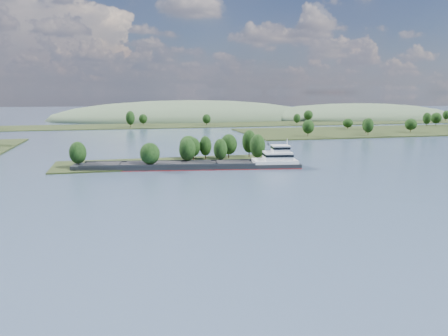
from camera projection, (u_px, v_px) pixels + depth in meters
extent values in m
plane|color=#384962|center=(197.00, 194.00, 133.56)|extent=(1800.00, 1800.00, 0.00)
cube|color=black|center=(173.00, 164.00, 190.98)|extent=(100.00, 30.00, 1.20)
cylinder|color=black|center=(220.00, 160.00, 186.43)|extent=(0.50, 0.50, 3.53)
ellipsoid|color=black|center=(220.00, 149.00, 185.66)|extent=(5.99, 5.99, 9.08)
cylinder|color=black|center=(189.00, 154.00, 204.30)|extent=(0.50, 0.50, 3.39)
ellipsoid|color=black|center=(189.00, 145.00, 203.56)|extent=(8.53, 8.53, 8.72)
cylinder|color=black|center=(187.00, 161.00, 183.12)|extent=(0.50, 0.50, 3.76)
ellipsoid|color=black|center=(187.00, 149.00, 182.30)|extent=(7.08, 7.08, 9.67)
cylinder|color=black|center=(193.00, 156.00, 197.03)|extent=(0.50, 0.50, 3.33)
ellipsoid|color=black|center=(193.00, 147.00, 196.31)|extent=(6.36, 6.36, 8.56)
cylinder|color=black|center=(150.00, 164.00, 174.94)|extent=(0.50, 0.50, 3.41)
ellipsoid|color=black|center=(150.00, 154.00, 174.20)|extent=(8.03, 8.03, 8.77)
cylinder|color=black|center=(78.00, 164.00, 176.05)|extent=(0.50, 0.50, 3.53)
ellipsoid|color=black|center=(78.00, 153.00, 175.29)|extent=(6.89, 6.89, 9.07)
cylinder|color=black|center=(205.00, 156.00, 198.87)|extent=(0.50, 0.50, 3.51)
ellipsoid|color=black|center=(205.00, 146.00, 198.11)|extent=(5.67, 5.67, 9.03)
cylinder|color=black|center=(249.00, 153.00, 205.75)|extent=(0.50, 0.50, 4.20)
ellipsoid|color=black|center=(249.00, 141.00, 204.84)|extent=(6.79, 6.79, 10.79)
cylinder|color=black|center=(257.00, 157.00, 191.43)|extent=(0.50, 0.50, 4.01)
ellipsoid|color=black|center=(258.00, 146.00, 190.56)|extent=(6.80, 6.80, 10.31)
cylinder|color=black|center=(229.00, 154.00, 201.74)|extent=(0.50, 0.50, 3.72)
ellipsoid|color=black|center=(229.00, 144.00, 200.94)|extent=(7.78, 7.78, 9.56)
cube|color=black|center=(433.00, 130.00, 359.68)|extent=(320.00, 90.00, 1.60)
cylinder|color=black|center=(308.00, 134.00, 301.36)|extent=(0.50, 0.50, 3.76)
ellipsoid|color=black|center=(308.00, 127.00, 300.54)|extent=(8.25, 8.25, 9.67)
cylinder|color=black|center=(436.00, 123.00, 399.57)|extent=(0.50, 0.50, 3.93)
ellipsoid|color=black|center=(436.00, 118.00, 398.72)|extent=(9.38, 9.38, 10.10)
cylinder|color=black|center=(410.00, 130.00, 332.23)|extent=(0.50, 0.50, 3.45)
ellipsoid|color=black|center=(411.00, 124.00, 331.48)|extent=(8.94, 8.94, 8.88)
cylinder|color=black|center=(368.00, 133.00, 307.77)|extent=(0.50, 0.50, 4.01)
ellipsoid|color=black|center=(369.00, 125.00, 306.90)|extent=(7.10, 7.10, 10.31)
cylinder|color=black|center=(366.00, 131.00, 324.03)|extent=(0.50, 0.50, 3.54)
ellipsoid|color=black|center=(366.00, 125.00, 323.26)|extent=(5.72, 5.72, 9.11)
cylinder|color=black|center=(348.00, 128.00, 359.05)|extent=(0.50, 0.50, 2.92)
ellipsoid|color=black|center=(348.00, 123.00, 358.42)|extent=(8.42, 8.42, 7.50)
cylinder|color=black|center=(426.00, 124.00, 390.98)|extent=(0.50, 0.50, 4.03)
ellipsoid|color=black|center=(427.00, 118.00, 390.11)|extent=(7.25, 7.25, 10.37)
cube|color=black|center=(143.00, 126.00, 401.54)|extent=(900.00, 60.00, 1.20)
cylinder|color=black|center=(297.00, 123.00, 415.27)|extent=(0.50, 0.50, 3.39)
ellipsoid|color=black|center=(297.00, 118.00, 414.54)|extent=(6.76, 6.76, 8.72)
cylinder|color=black|center=(143.00, 123.00, 407.02)|extent=(0.50, 0.50, 3.42)
ellipsoid|color=black|center=(143.00, 119.00, 406.28)|extent=(7.84, 7.84, 8.78)
cylinder|color=black|center=(446.00, 119.00, 466.68)|extent=(0.50, 0.50, 3.72)
ellipsoid|color=black|center=(446.00, 115.00, 465.87)|extent=(6.81, 6.81, 9.57)
cylinder|color=black|center=(308.00, 120.00, 457.38)|extent=(0.50, 0.50, 3.90)
ellipsoid|color=black|center=(308.00, 115.00, 456.53)|extent=(9.59, 9.59, 10.04)
cylinder|color=black|center=(207.00, 124.00, 404.68)|extent=(0.50, 0.50, 3.40)
ellipsoid|color=black|center=(207.00, 119.00, 403.94)|extent=(7.84, 7.84, 8.74)
cylinder|color=black|center=(131.00, 125.00, 380.71)|extent=(0.50, 0.50, 4.73)
ellipsoid|color=black|center=(130.00, 118.00, 379.68)|extent=(7.85, 7.85, 12.17)
ellipsoid|color=#3F543A|center=(357.00, 118.00, 529.41)|extent=(260.00, 140.00, 36.00)
ellipsoid|color=#3F543A|center=(190.00, 119.00, 511.29)|extent=(320.00, 160.00, 44.00)
cube|color=black|center=(191.00, 167.00, 179.30)|extent=(90.78, 24.96, 2.48)
cube|color=maroon|center=(191.00, 168.00, 179.39)|extent=(91.04, 25.22, 0.28)
cube|color=black|center=(169.00, 161.00, 183.69)|extent=(69.08, 11.17, 0.90)
cube|color=black|center=(168.00, 166.00, 172.85)|extent=(69.08, 11.17, 0.90)
cube|color=black|center=(169.00, 164.00, 178.30)|extent=(68.34, 20.39, 0.34)
cube|color=black|center=(107.00, 164.00, 176.15)|extent=(11.44, 10.68, 0.39)
cube|color=black|center=(138.00, 163.00, 177.20)|extent=(11.44, 10.68, 0.39)
cube|color=black|center=(169.00, 163.00, 178.24)|extent=(11.44, 10.68, 0.39)
cube|color=black|center=(199.00, 163.00, 179.29)|extent=(11.44, 10.68, 0.39)
cube|color=black|center=(229.00, 162.00, 180.34)|extent=(11.44, 10.68, 0.39)
cube|color=black|center=(77.00, 167.00, 175.37)|extent=(4.90, 10.54, 2.25)
cylinder|color=black|center=(80.00, 163.00, 175.20)|extent=(0.31, 0.31, 2.48)
cube|color=silver|center=(275.00, 161.00, 181.92)|extent=(19.47, 13.45, 1.35)
cube|color=silver|center=(278.00, 156.00, 181.63)|extent=(12.51, 10.63, 3.38)
cube|color=black|center=(278.00, 155.00, 181.56)|extent=(12.77, 10.89, 1.01)
cube|color=silver|center=(280.00, 149.00, 181.23)|extent=(7.72, 7.72, 2.48)
cube|color=black|center=(280.00, 148.00, 181.15)|extent=(7.97, 7.97, 0.90)
cube|color=silver|center=(280.00, 145.00, 181.00)|extent=(8.23, 8.23, 0.23)
cylinder|color=silver|center=(287.00, 142.00, 181.01)|extent=(0.26, 0.26, 2.93)
cylinder|color=black|center=(268.00, 144.00, 183.90)|extent=(0.64, 0.64, 1.35)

